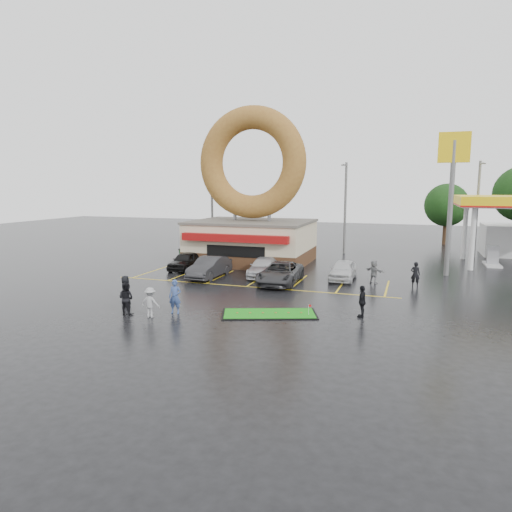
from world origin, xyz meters
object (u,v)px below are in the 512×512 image
(car_silver, at_px, (264,267))
(car_white, at_px, (343,270))
(person_cameraman, at_px, (362,301))
(dumpster, at_px, (192,257))
(donut_shop, at_px, (252,212))
(car_grey, at_px, (280,273))
(shell_sign, at_px, (452,177))
(person_blue, at_px, (175,297))
(streetlight_left, at_px, (212,204))
(car_dgrey, at_px, (210,267))
(streetlight_mid, at_px, (345,206))
(streetlight_right, at_px, (477,207))
(car_black, at_px, (185,261))
(putting_green, at_px, (269,314))

(car_silver, relative_size, car_white, 1.12)
(person_cameraman, relative_size, dumpster, 0.93)
(donut_shop, relative_size, car_grey, 2.53)
(shell_sign, relative_size, person_blue, 5.86)
(streetlight_left, distance_m, car_dgrey, 16.35)
(shell_sign, bearing_deg, person_blue, -131.97)
(person_blue, bearing_deg, streetlight_mid, 66.55)
(car_silver, distance_m, person_blue, 11.25)
(donut_shop, relative_size, car_white, 3.24)
(streetlight_mid, distance_m, car_silver, 14.84)
(car_dgrey, relative_size, dumpster, 2.61)
(streetlight_right, bearing_deg, person_blue, -123.84)
(car_black, bearing_deg, shell_sign, 9.06)
(streetlight_mid, relative_size, person_cameraman, 5.37)
(person_cameraman, bearing_deg, streetlight_right, 165.27)
(streetlight_right, height_order, car_black, streetlight_right)
(streetlight_left, height_order, car_grey, streetlight_left)
(shell_sign, height_order, car_dgrey, shell_sign)
(car_silver, relative_size, car_grey, 0.87)
(car_grey, bearing_deg, streetlight_right, 48.01)
(shell_sign, bearing_deg, car_black, -167.90)
(car_white, height_order, dumpster, car_white)
(donut_shop, relative_size, putting_green, 2.50)
(car_silver, height_order, person_blue, person_blue)
(person_blue, bearing_deg, streetlight_right, 44.83)
(donut_shop, distance_m, person_blue, 17.36)
(car_white, bearing_deg, person_cameraman, -75.74)
(streetlight_mid, bearing_deg, person_cameraman, -79.53)
(car_black, height_order, car_grey, car_grey)
(car_dgrey, distance_m, car_grey, 5.55)
(person_blue, height_order, person_cameraman, person_blue)
(streetlight_right, height_order, car_white, streetlight_right)
(car_white, relative_size, person_cameraman, 2.49)
(streetlight_mid, bearing_deg, shell_sign, -44.73)
(streetlight_mid, xyz_separation_m, putting_green, (-0.53, -23.46, -4.74))
(car_white, xyz_separation_m, putting_green, (-2.36, -10.36, -0.67))
(car_dgrey, xyz_separation_m, person_blue, (2.30, -9.34, 0.13))
(car_black, xyz_separation_m, person_blue, (5.53, -11.68, 0.20))
(car_silver, bearing_deg, shell_sign, 13.23)
(streetlight_left, distance_m, streetlight_right, 26.08)
(donut_shop, xyz_separation_m, streetlight_left, (-7.00, 6.95, 0.32))
(putting_green, bearing_deg, person_blue, -163.86)
(streetlight_left, xyz_separation_m, dumpster, (2.50, -9.80, -4.13))
(car_dgrey, bearing_deg, car_grey, -1.39)
(car_black, distance_m, car_white, 12.70)
(streetlight_mid, bearing_deg, streetlight_left, -175.91)
(car_dgrey, bearing_deg, putting_green, -46.16)
(putting_green, bearing_deg, streetlight_right, 62.88)
(streetlight_mid, distance_m, streetlight_right, 12.04)
(donut_shop, bearing_deg, streetlight_left, 135.22)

